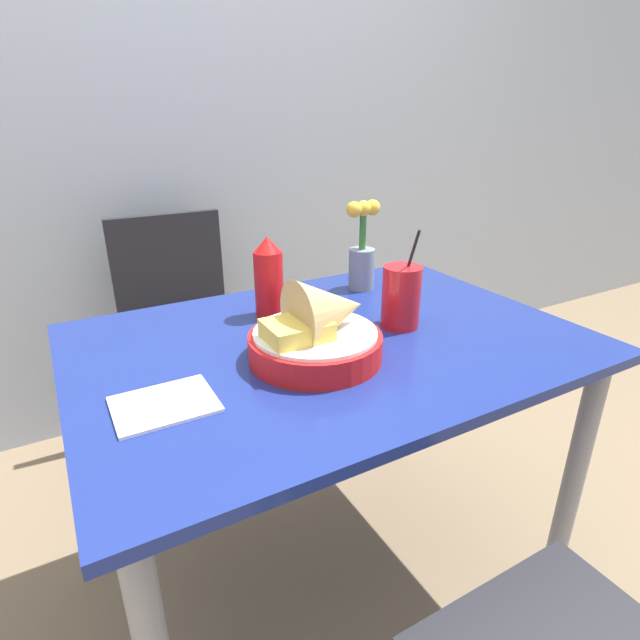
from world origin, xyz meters
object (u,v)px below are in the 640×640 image
drink_cup (401,299)px  flower_vase (362,252)px  ketchup_bottle (269,278)px  chair_far_window (180,316)px  food_basket (320,330)px

drink_cup → flower_vase: (0.07, 0.28, 0.04)m
ketchup_bottle → flower_vase: (0.32, 0.06, 0.01)m
chair_far_window → ketchup_bottle: (0.08, -0.65, 0.31)m
drink_cup → flower_vase: 0.29m
ketchup_bottle → drink_cup: (0.24, -0.21, -0.03)m
chair_far_window → drink_cup: (0.33, -0.86, 0.29)m
chair_far_window → flower_vase: 0.78m
food_basket → drink_cup: (0.25, 0.05, 0.01)m
ketchup_bottle → flower_vase: 0.32m
drink_cup → food_basket: bearing=-168.2°
flower_vase → ketchup_bottle: bearing=-168.7°
flower_vase → drink_cup: bearing=-104.9°
ketchup_bottle → drink_cup: size_ratio=0.85×
food_basket → flower_vase: 0.46m
ketchup_bottle → drink_cup: 0.33m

